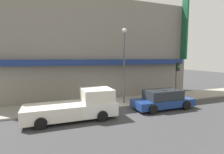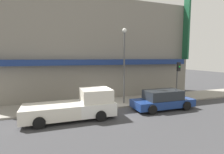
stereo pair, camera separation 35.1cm
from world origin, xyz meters
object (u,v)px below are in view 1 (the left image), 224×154
Objects in this scene: fire_hydrant at (87,103)px; pickup_truck at (77,106)px; parked_car at (163,99)px; street_lamp at (124,58)px; traffic_light at (177,74)px.

pickup_truck is at bearing -118.30° from fire_hydrant.
fire_hydrant is at bearing 62.54° from pickup_truck.
pickup_truck reaches higher than parked_car.
fire_hydrant is (1.07, 1.99, -0.38)m from pickup_truck.
parked_car is 5.85m from fire_hydrant.
pickup_truck is at bearing -179.33° from parked_car.
street_lamp is 1.82× the size of traffic_light.
traffic_light reaches higher than parked_car.
fire_hydrant is 0.10× the size of street_lamp.
traffic_light is (9.42, 1.83, 1.66)m from pickup_truck.
pickup_truck is at bearing -153.19° from street_lamp.
fire_hydrant is at bearing 160.72° from parked_car.
parked_car is 7.91× the size of fire_hydrant.
traffic_light is at bearing 33.34° from parked_car.
pickup_truck is 0.92× the size of street_lamp.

